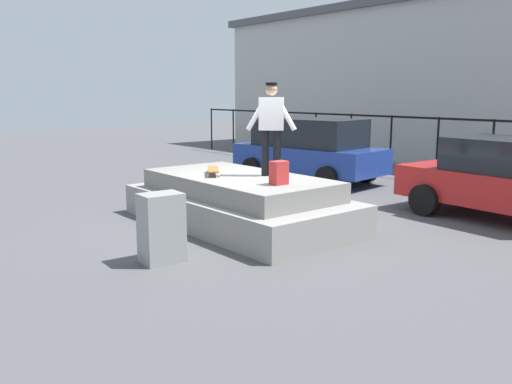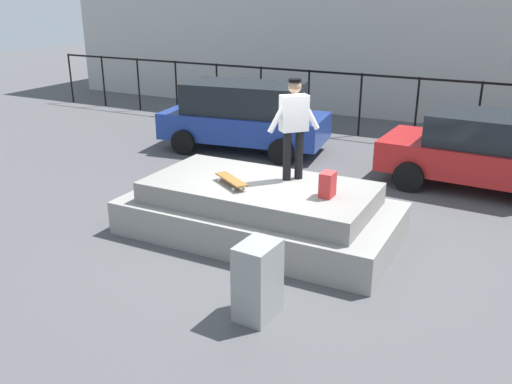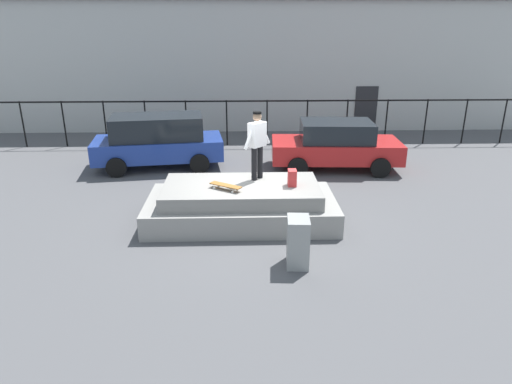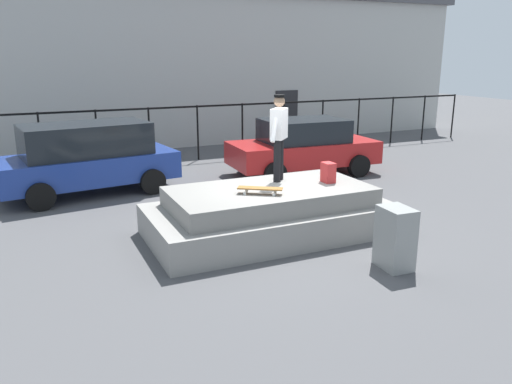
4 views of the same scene
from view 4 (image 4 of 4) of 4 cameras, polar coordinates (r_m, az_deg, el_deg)
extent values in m
plane|color=#4C4C4F|center=(10.17, 2.53, -4.35)|extent=(60.00, 60.00, 0.00)
cube|color=gray|center=(9.89, 1.56, -3.15)|extent=(4.65, 2.38, 0.58)
cube|color=gray|center=(9.75, 1.58, -0.53)|extent=(3.82, 1.95, 0.36)
cylinder|color=black|center=(10.28, 2.73, 3.75)|extent=(0.14, 0.14, 0.85)
cylinder|color=black|center=(10.07, 2.38, 3.51)|extent=(0.14, 0.14, 0.85)
cube|color=silver|center=(10.05, 2.60, 7.67)|extent=(0.49, 0.49, 0.60)
cylinder|color=silver|center=(10.32, 3.04, 7.74)|extent=(0.33, 0.34, 0.58)
cylinder|color=silver|center=(9.80, 2.14, 7.35)|extent=(0.33, 0.34, 0.58)
sphere|color=tan|center=(10.01, 2.63, 10.16)|extent=(0.22, 0.22, 0.22)
cylinder|color=black|center=(10.00, 2.64, 10.73)|extent=(0.30, 0.30, 0.05)
cube|color=brown|center=(9.24, 0.47, 0.42)|extent=(0.79, 0.62, 0.02)
cylinder|color=silver|center=(9.39, -1.06, 0.17)|extent=(0.06, 0.06, 0.06)
cylinder|color=silver|center=(9.20, -1.27, -0.15)|extent=(0.06, 0.06, 0.06)
cylinder|color=silver|center=(9.32, 2.18, 0.04)|extent=(0.06, 0.06, 0.06)
cylinder|color=silver|center=(9.13, 2.03, -0.29)|extent=(0.06, 0.06, 0.06)
cube|color=red|center=(10.17, 8.12, 2.19)|extent=(0.20, 0.28, 0.40)
cube|color=navy|center=(13.40, -18.33, 2.62)|extent=(4.46, 2.35, 0.68)
cube|color=black|center=(13.27, -18.59, 5.67)|extent=(3.17, 1.97, 0.77)
cylinder|color=black|center=(14.13, -24.34, 1.24)|extent=(0.66, 0.30, 0.64)
cylinder|color=black|center=(12.34, -23.05, -0.49)|extent=(0.66, 0.30, 0.64)
cylinder|color=black|center=(14.69, -14.14, 2.64)|extent=(0.66, 0.30, 0.64)
cylinder|color=black|center=(12.98, -11.54, 1.17)|extent=(0.66, 0.30, 0.64)
cube|color=#B21E1E|center=(14.89, 5.30, 4.47)|extent=(4.33, 2.06, 0.64)
cube|color=black|center=(14.78, 5.37, 6.92)|extent=(2.41, 1.74, 0.64)
cylinder|color=black|center=(15.27, -0.75, 3.57)|extent=(0.65, 0.25, 0.64)
cylinder|color=black|center=(13.56, 2.13, 2.07)|extent=(0.65, 0.25, 0.64)
cylinder|color=black|center=(16.39, 7.88, 4.23)|extent=(0.65, 0.25, 0.64)
cylinder|color=black|center=(14.81, 11.49, 2.89)|extent=(0.65, 0.25, 0.64)
cube|color=gray|center=(8.59, 15.37, -5.02)|extent=(0.48, 0.63, 1.03)
cylinder|color=black|center=(16.12, -23.03, 5.08)|extent=(0.06, 0.06, 1.80)
cylinder|color=black|center=(16.24, -17.39, 5.67)|extent=(0.06, 0.06, 1.80)
cylinder|color=black|center=(16.51, -11.86, 6.18)|extent=(0.06, 0.06, 1.80)
cylinder|color=black|center=(16.93, -6.56, 6.63)|extent=(0.06, 0.06, 1.80)
cylinder|color=black|center=(17.49, -1.54, 7.00)|extent=(0.06, 0.06, 1.80)
cylinder|color=black|center=(18.17, 3.14, 7.29)|extent=(0.06, 0.06, 1.80)
cylinder|color=black|center=(18.97, 7.46, 7.52)|extent=(0.06, 0.06, 1.80)
cylinder|color=black|center=(19.86, 11.41, 7.69)|extent=(0.06, 0.06, 1.80)
cylinder|color=black|center=(20.83, 15.02, 7.82)|extent=(0.06, 0.06, 1.80)
cylinder|color=black|center=(21.88, 18.29, 7.90)|extent=(0.06, 0.06, 1.80)
cylinder|color=black|center=(22.99, 21.25, 7.96)|extent=(0.06, 0.06, 1.80)
cube|color=black|center=(16.60, -9.30, 9.36)|extent=(24.00, 0.04, 0.06)
cube|color=#B2B2AD|center=(22.37, -13.70, 13.17)|extent=(26.94, 7.16, 5.53)
cube|color=#262628|center=(20.92, 3.43, 8.60)|extent=(1.00, 0.06, 2.00)
camera|label=1|loc=(12.36, 54.40, 4.49)|focal=37.75mm
camera|label=2|loc=(8.15, 62.86, 11.27)|focal=38.49mm
camera|label=3|loc=(4.91, 96.98, 13.83)|focal=32.26mm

